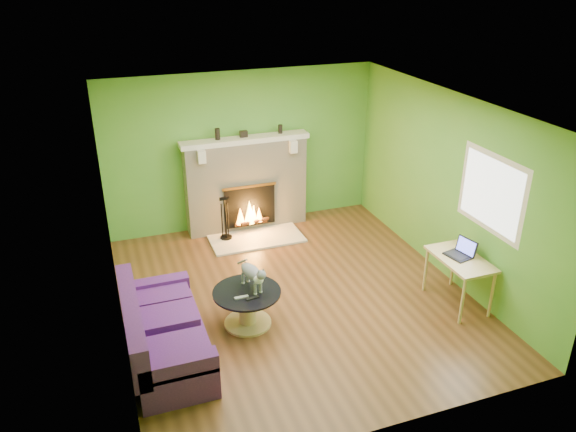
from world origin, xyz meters
name	(u,v)px	position (x,y,z in m)	size (l,w,h in m)	color
floor	(295,296)	(0.00, 0.00, 0.00)	(5.00, 5.00, 0.00)	#5A3419
ceiling	(296,107)	(0.00, 0.00, 2.60)	(5.00, 5.00, 0.00)	white
wall_back	(242,150)	(0.00, 2.50, 1.30)	(5.00, 5.00, 0.00)	#4E9731
wall_front	(394,317)	(0.00, -2.50, 1.30)	(5.00, 5.00, 0.00)	#4E9731
wall_left	(111,236)	(-2.25, 0.00, 1.30)	(5.00, 5.00, 0.00)	#4E9731
wall_right	(447,186)	(2.25, 0.00, 1.30)	(5.00, 5.00, 0.00)	#4E9731
window_frame	(492,193)	(2.24, -0.90, 1.55)	(1.20, 1.20, 0.00)	silver
window_pane	(491,193)	(2.23, -0.90, 1.55)	(1.06, 1.06, 0.00)	white
fireplace	(246,184)	(0.00, 2.32, 0.77)	(2.10, 0.46, 1.58)	beige
hearth	(256,238)	(0.00, 1.80, 0.01)	(1.50, 0.75, 0.03)	beige
mantel	(245,140)	(0.00, 2.30, 1.54)	(2.10, 0.28, 0.08)	silver
sofa	(162,334)	(-1.86, -0.67, 0.31)	(0.85, 1.78, 0.80)	#401A63
coffee_table	(247,305)	(-0.78, -0.39, 0.27)	(0.84, 0.84, 0.48)	tan
desk	(460,264)	(1.95, -0.87, 0.60)	(0.53, 0.92, 0.68)	tan
cat	(251,275)	(-0.70, -0.34, 0.67)	(0.22, 0.60, 0.38)	slate
remote_silver	(241,297)	(-0.88, -0.51, 0.49)	(0.17, 0.04, 0.02)	gray
remote_black	(252,298)	(-0.76, -0.57, 0.48)	(0.16, 0.04, 0.02)	black
laptop	(459,248)	(1.93, -0.82, 0.80)	(0.27, 0.31, 0.23)	black
fire_tools	(225,218)	(-0.47, 1.95, 0.39)	(0.19, 0.19, 0.72)	black
mantel_vase_left	(217,134)	(-0.44, 2.33, 1.67)	(0.08, 0.08, 0.18)	black
mantel_vase_right	(280,129)	(0.60, 2.33, 1.65)	(0.07, 0.07, 0.14)	black
mantel_box	(244,134)	(-0.01, 2.33, 1.63)	(0.12, 0.08, 0.10)	black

